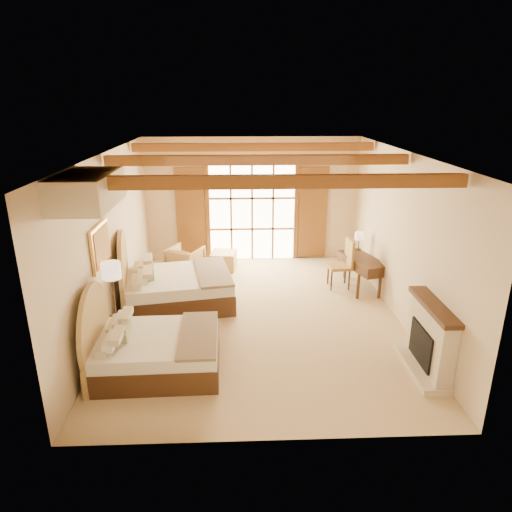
{
  "coord_description": "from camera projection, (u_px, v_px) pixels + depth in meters",
  "views": [
    {
      "loc": [
        -0.37,
        -8.2,
        4.14
      ],
      "look_at": [
        -0.03,
        0.2,
        1.2
      ],
      "focal_mm": 32.0,
      "sensor_mm": 36.0,
      "label": 1
    }
  ],
  "objects": [
    {
      "name": "painting",
      "position": [
        101.0,
        246.0,
        7.72
      ],
      "size": [
        0.06,
        0.95,
        0.75
      ],
      "color": "#DFAB52",
      "rests_on": "wall_left"
    },
    {
      "name": "desk_chair",
      "position": [
        340.0,
        272.0,
        10.39
      ],
      "size": [
        0.54,
        0.54,
        1.14
      ],
      "rotation": [
        0.0,
        0.0,
        0.08
      ],
      "color": "olive",
      "rests_on": "floor"
    },
    {
      "name": "ceiling_beams",
      "position": [
        258.0,
        160.0,
        8.09
      ],
      "size": [
        5.39,
        4.6,
        0.18
      ],
      "primitive_type": null,
      "color": "brown",
      "rests_on": "ceiling"
    },
    {
      "name": "floor_lamp",
      "position": [
        112.0,
        276.0,
        7.63
      ],
      "size": [
        0.33,
        0.33,
        1.54
      ],
      "color": "#3B2A1D",
      "rests_on": "floor"
    },
    {
      "name": "desk_lamp",
      "position": [
        359.0,
        237.0,
        10.7
      ],
      "size": [
        0.21,
        0.21,
        0.43
      ],
      "color": "#3B2A1D",
      "rests_on": "desk"
    },
    {
      "name": "armchair",
      "position": [
        185.0,
        261.0,
        11.11
      ],
      "size": [
        1.02,
        1.03,
        0.71
      ],
      "primitive_type": "imported",
      "rotation": [
        0.0,
        0.0,
        -3.58
      ],
      "color": "#B2884A",
      "rests_on": "floor"
    },
    {
      "name": "french_doors",
      "position": [
        252.0,
        213.0,
        11.94
      ],
      "size": [
        3.95,
        0.08,
        2.6
      ],
      "color": "white",
      "rests_on": "ground"
    },
    {
      "name": "floor",
      "position": [
        258.0,
        316.0,
        9.11
      ],
      "size": [
        7.0,
        7.0,
        0.0
      ],
      "primitive_type": "plane",
      "color": "#D2B68A",
      "rests_on": "ground"
    },
    {
      "name": "ceiling",
      "position": [
        258.0,
        153.0,
        8.05
      ],
      "size": [
        7.0,
        7.0,
        0.0
      ],
      "primitive_type": "plane",
      "rotation": [
        3.14,
        0.0,
        0.0
      ],
      "color": "#A86933",
      "rests_on": "ground"
    },
    {
      "name": "bed_near",
      "position": [
        147.0,
        348.0,
        7.2
      ],
      "size": [
        2.0,
        1.54,
        1.29
      ],
      "rotation": [
        0.0,
        0.0,
        0.03
      ],
      "color": "#472D1A",
      "rests_on": "floor"
    },
    {
      "name": "wall_back",
      "position": [
        252.0,
        200.0,
        11.88
      ],
      "size": [
        5.5,
        0.0,
        5.5
      ],
      "primitive_type": "plane",
      "rotation": [
        1.57,
        0.0,
        0.0
      ],
      "color": "beige",
      "rests_on": "ground"
    },
    {
      "name": "nightstand",
      "position": [
        117.0,
        335.0,
        7.85
      ],
      "size": [
        0.49,
        0.49,
        0.53
      ],
      "primitive_type": "cube",
      "rotation": [
        0.0,
        0.0,
        -0.11
      ],
      "color": "#472D1A",
      "rests_on": "floor"
    },
    {
      "name": "desk",
      "position": [
        362.0,
        272.0,
        10.36
      ],
      "size": [
        0.93,
        1.43,
        0.71
      ],
      "rotation": [
        0.0,
        0.0,
        0.3
      ],
      "color": "#472D1A",
      "rests_on": "floor"
    },
    {
      "name": "wall_right",
      "position": [
        402.0,
        238.0,
        8.69
      ],
      "size": [
        0.0,
        7.0,
        7.0
      ],
      "primitive_type": "plane",
      "rotation": [
        1.57,
        0.0,
        -1.57
      ],
      "color": "beige",
      "rests_on": "ground"
    },
    {
      "name": "ottoman",
      "position": [
        224.0,
        260.0,
        11.55
      ],
      "size": [
        0.69,
        0.69,
        0.44
      ],
      "primitive_type": "cube",
      "rotation": [
        0.0,
        0.0,
        -0.15
      ],
      "color": "tan",
      "rests_on": "floor"
    },
    {
      "name": "wall_left",
      "position": [
        111.0,
        241.0,
        8.48
      ],
      "size": [
        0.0,
        7.0,
        7.0
      ],
      "primitive_type": "plane",
      "rotation": [
        1.57,
        0.0,
        1.57
      ],
      "color": "beige",
      "rests_on": "ground"
    },
    {
      "name": "bed_far",
      "position": [
        169.0,
        285.0,
        9.47
      ],
      "size": [
        2.47,
        2.02,
        1.45
      ],
      "rotation": [
        0.0,
        0.0,
        0.17
      ],
      "color": "#472D1A",
      "rests_on": "floor"
    },
    {
      "name": "canopy_valance",
      "position": [
        88.0,
        190.0,
        6.16
      ],
      "size": [
        0.7,
        1.4,
        0.45
      ],
      "primitive_type": "cube",
      "color": "beige",
      "rests_on": "ceiling"
    },
    {
      "name": "fireplace",
      "position": [
        429.0,
        341.0,
        7.16
      ],
      "size": [
        0.46,
        1.4,
        1.16
      ],
      "color": "beige",
      "rests_on": "ground"
    }
  ]
}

